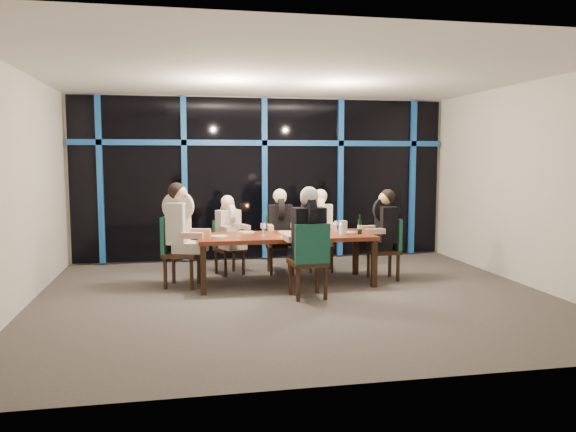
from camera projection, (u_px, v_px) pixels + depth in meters
The scene contains 29 objects.
room at pixel (297, 148), 7.46m from camera, with size 7.04×7.00×3.02m.
window_wall at pixel (265, 176), 10.37m from camera, with size 6.86×0.43×2.94m.
dining_table at pixel (285, 239), 8.38m from camera, with size 2.60×1.00×0.75m.
chair_far_left at pixel (227, 244), 9.15m from camera, with size 0.54×0.54×0.88m.
chair_far_mid at pixel (280, 241), 9.26m from camera, with size 0.45×0.45×0.94m.
chair_far_right at pixel (320, 239), 9.43m from camera, with size 0.50×0.50×0.93m.
chair_end_left at pixel (176, 247), 8.23m from camera, with size 0.61×0.61×1.05m.
chair_end_right at pixel (389, 245), 8.71m from camera, with size 0.45×0.45×0.96m.
chair_near_mid at pixel (310, 257), 7.50m from camera, with size 0.51×0.51×1.03m.
diner_far_left at pixel (229, 223), 9.05m from camera, with size 0.55×0.60×0.86m.
diner_far_mid at pixel (280, 219), 9.14m from camera, with size 0.48×0.59×0.92m.
diner_far_right at pixel (321, 218), 9.31m from camera, with size 0.50×0.62×0.91m.
diner_end_left at pixel (181, 219), 8.17m from camera, with size 0.71×0.62×1.02m.
diner_end_right at pixel (384, 221), 8.65m from camera, with size 0.60×0.48×0.94m.
diner_near_mid at pixel (308, 226), 7.54m from camera, with size 0.53×0.66×1.00m.
plate_far_left at pixel (247, 232), 8.60m from camera, with size 0.24×0.24×0.01m, color white.
plate_far_mid at pixel (286, 232), 8.60m from camera, with size 0.24×0.24×0.01m, color white.
plate_far_right at pixel (324, 231), 8.77m from camera, with size 0.24×0.24×0.01m, color white.
plate_end_left at pixel (219, 236), 8.14m from camera, with size 0.24×0.24×0.01m, color white.
plate_end_right at pixel (349, 232), 8.57m from camera, with size 0.24×0.24×0.01m, color white.
plate_near_mid at pixel (297, 237), 8.11m from camera, with size 0.24×0.24×0.01m, color white.
wine_bottle at pixel (360, 226), 8.42m from camera, with size 0.07×0.07×0.30m.
water_pitcher at pixel (343, 228), 8.37m from camera, with size 0.13×0.12×0.21m.
tea_light at pixel (285, 236), 8.15m from camera, with size 0.05×0.05×0.03m, color #FFA84C.
wine_glass_a at pixel (263, 227), 8.23m from camera, with size 0.07×0.07×0.19m.
wine_glass_b at pixel (293, 226), 8.55m from camera, with size 0.06×0.06×0.16m.
wine_glass_c at pixel (318, 227), 8.39m from camera, with size 0.06×0.06×0.16m.
wine_glass_d at pixel (237, 226), 8.24m from camera, with size 0.07×0.07×0.19m.
wine_glass_e at pixel (336, 224), 8.72m from camera, with size 0.06×0.06×0.16m.
Camera 1 is at (-1.54, -7.35, 1.90)m, focal length 35.00 mm.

